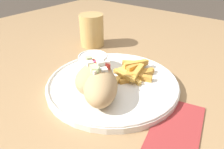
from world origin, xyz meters
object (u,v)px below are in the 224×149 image
(fries_pile, at_px, (133,72))
(water_glass, at_px, (92,32))
(plate, at_px, (112,83))
(pita_sandwich_far, at_px, (94,78))
(sauce_ramekin, at_px, (93,61))
(pita_sandwich_near, at_px, (101,86))

(fries_pile, bearing_deg, water_glass, 65.52)
(plate, xyz_separation_m, pita_sandwich_far, (-0.05, 0.01, 0.03))
(pita_sandwich_far, distance_m, fries_pile, 0.11)
(fries_pile, height_order, sauce_ramekin, sauce_ramekin)
(plate, height_order, sauce_ramekin, sauce_ramekin)
(fries_pile, bearing_deg, pita_sandwich_far, 162.64)
(plate, bearing_deg, fries_pile, -21.25)
(fries_pile, distance_m, sauce_ramekin, 0.11)
(water_glass, bearing_deg, fries_pile, -114.48)
(plate, bearing_deg, water_glass, 52.46)
(sauce_ramekin, bearing_deg, pita_sandwich_far, -135.93)
(pita_sandwich_far, xyz_separation_m, water_glass, (0.21, 0.20, 0.00))
(pita_sandwich_far, distance_m, sauce_ramekin, 0.10)
(pita_sandwich_near, height_order, pita_sandwich_far, pita_sandwich_near)
(pita_sandwich_near, distance_m, pita_sandwich_far, 0.04)
(fries_pile, bearing_deg, pita_sandwich_near, 179.56)
(pita_sandwich_far, relative_size, water_glass, 1.20)
(pita_sandwich_near, height_order, water_glass, water_glass)
(pita_sandwich_far, distance_m, water_glass, 0.29)
(plate, bearing_deg, sauce_ramekin, 74.82)
(pita_sandwich_near, relative_size, water_glass, 1.34)
(pita_sandwich_near, distance_m, water_glass, 0.33)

